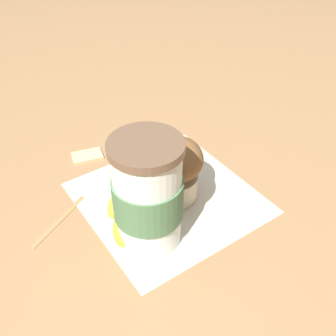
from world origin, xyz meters
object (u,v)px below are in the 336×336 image
(coffee_cup, at_px, (148,195))
(muffin, at_px, (175,166))
(banana, at_px, (127,201))
(sugar_packet, at_px, (87,155))

(coffee_cup, relative_size, muffin, 1.54)
(banana, height_order, sugar_packet, banana)
(sugar_packet, bearing_deg, muffin, -144.40)
(muffin, bearing_deg, coffee_cup, 136.24)
(coffee_cup, distance_m, sugar_packet, 0.22)
(muffin, relative_size, banana, 0.69)
(banana, bearing_deg, muffin, -86.32)
(coffee_cup, height_order, banana, coffee_cup)
(muffin, bearing_deg, banana, 93.68)
(coffee_cup, bearing_deg, muffin, -43.76)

